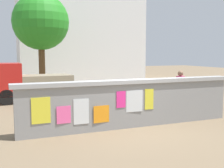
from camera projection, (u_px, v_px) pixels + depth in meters
The scene contains 9 objects.
ground at pixel (71, 93), 16.13m from camera, with size 60.00×60.00×0.00m, color #7A664C.
poster_wall at pixel (132, 103), 8.67m from camera, with size 7.22×0.42×1.49m.
auto_rickshaw_truck at pixel (29, 83), 13.36m from camera, with size 3.64×1.61×1.85m.
motorcycle at pixel (122, 96), 12.13m from camera, with size 1.90×0.56×0.87m.
bicycle_near at pixel (84, 106), 10.22m from camera, with size 1.69×0.48×0.95m.
bicycle_far at pixel (129, 91), 14.21m from camera, with size 1.68×0.51×0.95m.
person_walking at pixel (180, 86), 11.10m from camera, with size 0.47×0.47×1.62m.
tree_roadside at pixel (41, 22), 17.13m from camera, with size 3.46×3.46×5.98m.
building_background at pixel (81, 30), 24.38m from camera, with size 10.93×4.53×8.73m.
Camera 1 is at (-3.81, -7.69, 2.29)m, focal length 44.58 mm.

